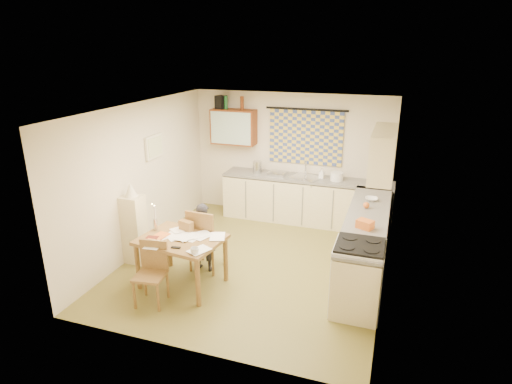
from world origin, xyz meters
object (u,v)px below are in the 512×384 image
(chair_far, at_px, (207,250))
(shelf_stand, at_px, (135,229))
(dining_table, at_px, (182,261))
(person, at_px, (203,237))
(counter_right, at_px, (365,244))
(counter_back, at_px, (306,200))
(stove, at_px, (357,278))

(chair_far, xyz_separation_m, shelf_stand, (-1.19, -0.14, 0.25))
(dining_table, height_order, person, person)
(counter_right, distance_m, person, 2.50)
(person, bearing_deg, dining_table, 81.59)
(counter_back, height_order, counter_right, same)
(counter_back, bearing_deg, counter_right, -51.98)
(counter_right, relative_size, chair_far, 2.89)
(dining_table, distance_m, chair_far, 0.57)
(stove, distance_m, person, 2.41)
(shelf_stand, bearing_deg, counter_right, 13.68)
(person, bearing_deg, stove, 173.67)
(dining_table, height_order, shelf_stand, shelf_stand)
(shelf_stand, bearing_deg, counter_back, 48.19)
(chair_far, bearing_deg, person, 47.44)
(chair_far, distance_m, shelf_stand, 1.23)
(dining_table, height_order, chair_far, chair_far)
(dining_table, bearing_deg, counter_back, 75.05)
(counter_back, distance_m, stove, 3.06)
(dining_table, bearing_deg, person, 86.24)
(counter_back, relative_size, person, 2.97)
(person, distance_m, shelf_stand, 1.17)
(stove, height_order, shelf_stand, shelf_stand)
(counter_right, xyz_separation_m, shelf_stand, (-3.54, -0.86, 0.11))
(counter_right, height_order, stove, stove)
(counter_back, xyz_separation_m, shelf_stand, (-2.25, -2.51, 0.11))
(chair_far, bearing_deg, shelf_stand, 10.27)
(counter_back, bearing_deg, dining_table, -112.18)
(dining_table, distance_m, shelf_stand, 1.15)
(counter_back, relative_size, counter_right, 1.12)
(counter_right, height_order, dining_table, counter_right)
(counter_back, xyz_separation_m, counter_right, (1.29, -1.65, -0.00))
(counter_right, distance_m, dining_table, 2.79)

